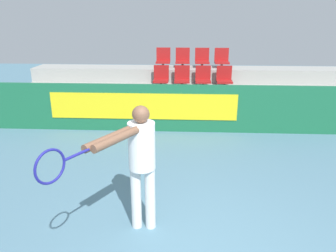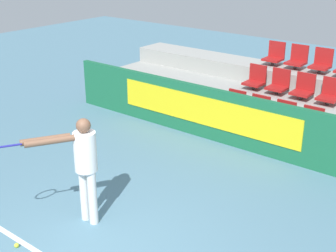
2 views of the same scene
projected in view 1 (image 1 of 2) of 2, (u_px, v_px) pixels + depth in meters
barrier_wall at (192, 108)px, 7.56m from camera, size 9.62×0.14×1.11m
bleacher_tier_front at (192, 117)px, 8.16m from camera, size 9.22×0.87×0.38m
bleacher_tier_middle at (192, 101)px, 8.92m from camera, size 9.22×0.87×0.77m
bleacher_tier_back at (192, 87)px, 9.67m from camera, size 9.22×0.87×1.15m
stadium_chair_0 at (159, 99)px, 8.18m from camera, size 0.41×0.39×0.54m
stadium_chair_1 at (181, 99)px, 8.15m from camera, size 0.41×0.39×0.54m
stadium_chair_2 at (204, 100)px, 8.12m from camera, size 0.41×0.39×0.54m
stadium_chair_3 at (227, 100)px, 8.09m from camera, size 0.41×0.39×0.54m
stadium_chair_4 at (161, 77)px, 8.87m from camera, size 0.41×0.39×0.54m
stadium_chair_5 at (182, 77)px, 8.84m from camera, size 0.41×0.39×0.54m
stadium_chair_6 at (203, 78)px, 8.81m from camera, size 0.41×0.39×0.54m
stadium_chair_7 at (224, 78)px, 8.78m from camera, size 0.41×0.39×0.54m
stadium_chair_8 at (163, 59)px, 9.56m from camera, size 0.41×0.39×0.54m
stadium_chair_9 at (183, 59)px, 9.54m from camera, size 0.41×0.39×0.54m
stadium_chair_10 at (202, 59)px, 9.51m from camera, size 0.41×0.39×0.54m
stadium_chair_11 at (222, 59)px, 9.48m from camera, size 0.41×0.39×0.54m
tennis_player at (138, 157)px, 3.88m from camera, size 0.90×1.42×1.63m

